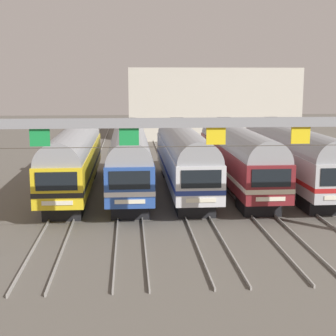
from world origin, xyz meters
name	(u,v)px	position (x,y,z in m)	size (l,w,h in m)	color
ground_plane	(184,191)	(0.00, 0.00, 0.00)	(160.00, 160.00, 0.00)	#5B564F
track_bed	(166,156)	(0.00, 17.00, 0.07)	(17.52, 70.00, 0.15)	gray
commuter_train_yellow	(74,156)	(-8.01, 0.00, 2.69)	(2.88, 18.06, 5.05)	gold
commuter_train_blue	(129,156)	(-4.00, 0.00, 2.69)	(2.88, 18.06, 5.05)	#284C9E
commuter_train_silver	(184,155)	(0.00, 0.00, 2.69)	(2.88, 18.06, 5.05)	silver
commuter_train_maroon	(237,155)	(4.00, 0.00, 2.69)	(2.88, 18.06, 5.05)	maroon
commuter_train_stainless	(290,154)	(8.01, 0.00, 2.69)	(2.88, 18.06, 5.05)	#B2B5BA
catenary_gantry	(216,144)	(0.00, -13.50, 5.24)	(21.25, 0.44, 6.97)	gray
maintenance_building	(211,103)	(7.67, 34.83, 4.84)	(23.31, 10.00, 9.68)	beige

